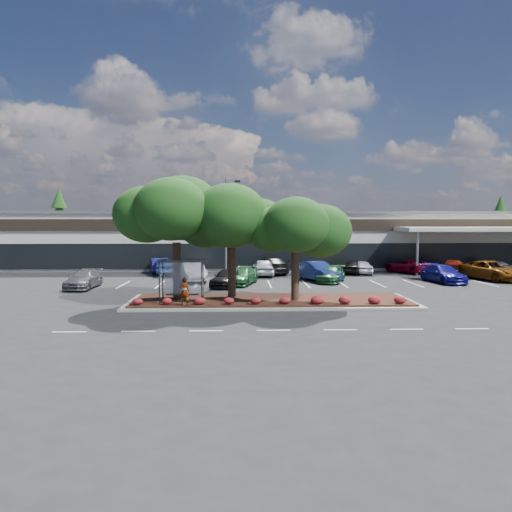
{
  "coord_description": "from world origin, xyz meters",
  "views": [
    {
      "loc": [
        -4.06,
        -27.35,
        5.18
      ],
      "look_at": [
        -2.76,
        9.58,
        2.6
      ],
      "focal_mm": 35.0,
      "sensor_mm": 36.0,
      "label": 1
    }
  ],
  "objects": [
    {
      "name": "car_3",
      "position": [
        -3.81,
        13.29,
        0.69
      ],
      "size": [
        3.16,
        5.12,
        1.38
      ],
      "primitive_type": "imported",
      "rotation": [
        0.0,
        0.0,
        -0.27
      ],
      "color": "#1E562A",
      "rests_on": "ground"
    },
    {
      "name": "car_13",
      "position": [
        7.2,
        21.18,
        0.72
      ],
      "size": [
        2.91,
        4.55,
        1.44
      ],
      "primitive_type": "imported",
      "rotation": [
        0.0,
        0.0,
        2.83
      ],
      "color": "black",
      "rests_on": "ground"
    },
    {
      "name": "island_tree_mid",
      "position": [
        -4.5,
        5.2,
        3.92
      ],
      "size": [
        6.6,
        6.6,
        7.32
      ],
      "primitive_type": null,
      "color": "#193711",
      "rests_on": "landscape_island"
    },
    {
      "name": "car_7",
      "position": [
        13.25,
        13.96,
        0.74
      ],
      "size": [
        2.81,
        5.36,
        1.48
      ],
      "primitive_type": "imported",
      "rotation": [
        0.0,
        0.0,
        0.15
      ],
      "color": "navy",
      "rests_on": "ground"
    },
    {
      "name": "ground",
      "position": [
        0.0,
        0.0,
        0.0
      ],
      "size": [
        160.0,
        160.0,
        0.0
      ],
      "primitive_type": "plane",
      "color": "black",
      "rests_on": "ground"
    },
    {
      "name": "person_waiting",
      "position": [
        -7.23,
        1.7,
        1.09
      ],
      "size": [
        0.67,
        0.5,
        1.66
      ],
      "primitive_type": "imported",
      "rotation": [
        0.0,
        0.0,
        2.96
      ],
      "color": "#594C47",
      "rests_on": "landscape_island"
    },
    {
      "name": "retail_store",
      "position": [
        0.06,
        33.91,
        3.15
      ],
      "size": [
        80.4,
        25.2,
        6.25
      ],
      "color": "silver",
      "rests_on": "ground"
    },
    {
      "name": "light_pole",
      "position": [
        -4.97,
        13.32,
        3.78
      ],
      "size": [
        1.4,
        0.8,
        8.61
      ],
      "rotation": [
        0.0,
        0.0,
        0.36
      ],
      "color": "gray",
      "rests_on": "ground"
    },
    {
      "name": "island_tree_east",
      "position": [
        -0.5,
        3.7,
        3.51
      ],
      "size": [
        5.8,
        5.8,
        6.5
      ],
      "primitive_type": null,
      "color": "#193711",
      "rests_on": "landscape_island"
    },
    {
      "name": "car_10",
      "position": [
        -11.09,
        20.88,
        0.76
      ],
      "size": [
        2.09,
        4.73,
        1.51
      ],
      "primitive_type": "imported",
      "rotation": [
        0.0,
        0.0,
        3.25
      ],
      "color": "navy",
      "rests_on": "ground"
    },
    {
      "name": "car_16",
      "position": [
        16.76,
        20.05,
        0.74
      ],
      "size": [
        3.93,
        5.54,
        1.49
      ],
      "primitive_type": "imported",
      "rotation": [
        0.0,
        0.0,
        2.74
      ],
      "color": "maroon",
      "rests_on": "ground"
    },
    {
      "name": "car_8",
      "position": [
        18.25,
        15.64,
        0.84
      ],
      "size": [
        4.54,
        6.61,
        1.68
      ],
      "primitive_type": "imported",
      "rotation": [
        0.0,
        0.0,
        0.32
      ],
      "color": "#6B3609",
      "rests_on": "ground"
    },
    {
      "name": "car_1",
      "position": [
        -8.04,
        15.8,
        0.85
      ],
      "size": [
        2.98,
        5.42,
        1.69
      ],
      "primitive_type": "imported",
      "rotation": [
        0.0,
        0.0,
        0.24
      ],
      "color": "silver",
      "rests_on": "ground"
    },
    {
      "name": "car_14",
      "position": [
        7.93,
        21.09,
        0.69
      ],
      "size": [
        1.82,
        4.14,
        1.39
      ],
      "primitive_type": "imported",
      "rotation": [
        0.0,
        0.0,
        3.19
      ],
      "color": "#B3B6C1",
      "rests_on": "ground"
    },
    {
      "name": "car_12",
      "position": [
        -1.72,
        19.72,
        0.81
      ],
      "size": [
        2.02,
        4.77,
        1.61
      ],
      "primitive_type": "imported",
      "rotation": [
        0.0,
        0.0,
        3.17
      ],
      "color": "#AEB6BB",
      "rests_on": "ground"
    },
    {
      "name": "car_0",
      "position": [
        -16.02,
        11.3,
        0.69
      ],
      "size": [
        2.09,
        4.82,
        1.38
      ],
      "primitive_type": "imported",
      "rotation": [
        0.0,
        0.0,
        -0.03
      ],
      "color": "#505056",
      "rests_on": "ground"
    },
    {
      "name": "car_17",
      "position": [
        21.5,
        21.63,
        0.68
      ],
      "size": [
        2.86,
        4.28,
        1.35
      ],
      "primitive_type": "imported",
      "rotation": [
        0.0,
        0.0,
        3.49
      ],
      "color": "#5D5B63",
      "rests_on": "ground"
    },
    {
      "name": "car_2",
      "position": [
        -4.94,
        12.05,
        0.67
      ],
      "size": [
        3.08,
        4.98,
        1.35
      ],
      "primitive_type": "imported",
      "rotation": [
        0.0,
        0.0,
        -0.27
      ],
      "color": "black",
      "rests_on": "ground"
    },
    {
      "name": "shrub_row",
      "position": [
        -2.0,
        1.9,
        0.51
      ],
      "size": [
        17.0,
        0.8,
        0.5
      ],
      "primitive_type": null,
      "color": "maroon",
      "rests_on": "landscape_island"
    },
    {
      "name": "lane_markings",
      "position": [
        -0.14,
        10.42,
        0.01
      ],
      "size": [
        33.12,
        20.06,
        0.01
      ],
      "color": "silver",
      "rests_on": "ground"
    },
    {
      "name": "car_15",
      "position": [
        12.93,
        21.87,
        0.71
      ],
      "size": [
        4.28,
        5.63,
        1.42
      ],
      "primitive_type": "imported",
      "rotation": [
        0.0,
        0.0,
        3.57
      ],
      "color": "maroon",
      "rests_on": "ground"
    },
    {
      "name": "conifer_north_east",
      "position": [
        34.0,
        44.0,
        4.5
      ],
      "size": [
        3.96,
        3.96,
        9.0
      ],
      "primitive_type": "cone",
      "color": "#193711",
      "rests_on": "ground"
    },
    {
      "name": "island_tree_west",
      "position": [
        -8.0,
        4.5,
        4.21
      ],
      "size": [
        7.2,
        7.2,
        7.89
      ],
      "primitive_type": null,
      "color": "#193711",
      "rests_on": "landscape_island"
    },
    {
      "name": "car_9",
      "position": [
        -12.0,
        22.47,
        0.77
      ],
      "size": [
        2.75,
        4.96,
        1.55
      ],
      "primitive_type": "imported",
      "rotation": [
        0.0,
        0.0,
        3.39
      ],
      "color": "navy",
      "rests_on": "ground"
    },
    {
      "name": "car_5",
      "position": [
        3.81,
        14.54,
        0.66
      ],
      "size": [
        3.42,
        4.93,
        1.32
      ],
      "primitive_type": "imported",
      "rotation": [
        0.0,
        0.0,
        -0.38
      ],
      "color": "#1A4B26",
      "rests_on": "ground"
    },
    {
      "name": "car_11",
      "position": [
        -0.98,
        21.47,
        0.82
      ],
      "size": [
        3.87,
        6.11,
        1.65
      ],
      "primitive_type": "imported",
      "rotation": [
        0.0,
        0.0,
        3.44
      ],
      "color": "black",
      "rests_on": "ground"
    },
    {
      "name": "conifer_north_west",
      "position": [
        -30.0,
        46.0,
        5.0
      ],
      "size": [
        4.4,
        4.4,
        10.0
      ],
      "primitive_type": "cone",
      "color": "#193711",
      "rests_on": "ground"
    },
    {
      "name": "landscape_island",
      "position": [
        -2.0,
        4.0,
        0.12
      ],
      "size": [
        18.0,
        6.0,
        0.26
      ],
      "color": "gray",
      "rests_on": "ground"
    },
    {
      "name": "bus_shelter",
      "position": [
        -7.5,
        2.95,
        2.31
      ],
      "size": [
        2.75,
        1.55,
        2.59
      ],
      "color": "black",
      "rests_on": "landscape_island"
    },
    {
      "name": "car_4",
      "position": [
        2.76,
        15.55,
        0.84
      ],
      "size": [
        3.73,
        5.35,
        1.67
      ],
      "primitive_type": "imported",
      "rotation": [
        0.0,
        0.0,
        0.43
      ],
      "color": "navy",
      "rests_on": "ground"
    }
  ]
}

